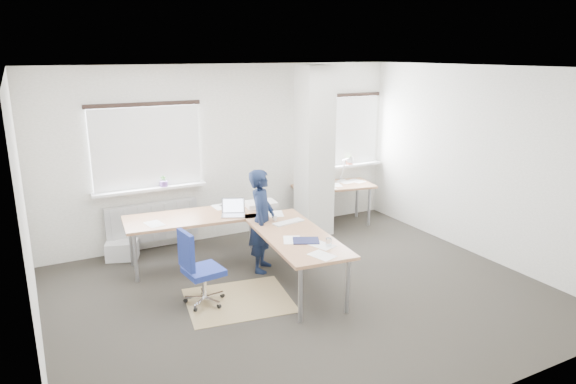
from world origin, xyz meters
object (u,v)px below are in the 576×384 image
task_chair (201,284)px  person (262,221)px  desk_main (246,226)px  desk_side (333,187)px

task_chair → person: (1.09, 0.60, 0.46)m
desk_main → task_chair: (-0.85, -0.58, -0.42)m
desk_main → person: (0.24, 0.02, 0.03)m
desk_side → task_chair: bearing=-139.1°
desk_main → task_chair: task_chair is taller
desk_main → person: person is taller
desk_side → person: bearing=-137.9°
desk_main → task_chair: bearing=-140.1°
desk_side → task_chair: (-3.03, -1.81, -0.42)m
task_chair → person: size_ratio=0.67×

